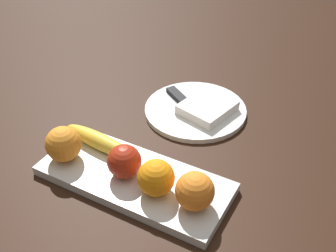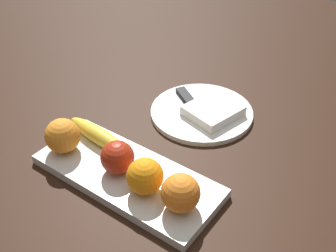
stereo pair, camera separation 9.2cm
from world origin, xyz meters
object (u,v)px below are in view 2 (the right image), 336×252
Objects in this scene: dinner_plate at (202,112)px; banana at (99,136)px; orange_center at (145,176)px; apple at (117,157)px; knife at (189,101)px; fruit_tray at (127,176)px; folded_napkin at (213,111)px; orange_near_banana at (181,193)px; orange_near_apple at (63,136)px.

banana is at bearing -113.82° from dinner_plate.
apple is at bearing 172.14° from orange_center.
knife is (0.07, 0.26, -0.02)m from banana.
fruit_tray is 2.38× the size of knife.
dinner_plate is at bearing 90.00° from fruit_tray.
orange_center is 0.30m from folded_napkin.
apple is 0.29m from folded_napkin.
banana is 0.18m from orange_center.
fruit_tray is 0.29m from folded_napkin.
fruit_tray is 0.29m from knife.
orange_center is 0.44× the size of knife.
banana is at bearing 168.82° from orange_near_banana.
banana is at bearing 162.89° from orange_center.
apple is 0.92× the size of orange_near_apple.
fruit_tray is 5.48× the size of orange_center.
orange_center is at bearing -11.16° from banana.
knife is at bearing 121.01° from orange_near_banana.
folded_napkin is (0.05, 0.29, -0.03)m from apple.
fruit_tray is 0.16m from orange_near_apple.
apple is 0.30m from knife.
orange_near_apple is 0.46× the size of knife.
orange_center is (0.06, -0.02, 0.05)m from fruit_tray.
banana is at bearing -119.64° from folded_napkin.
orange_center is (0.17, -0.05, 0.02)m from banana.
orange_near_apple is at bearing -172.42° from apple.
dinner_plate is 0.04m from folded_napkin.
dinner_plate is 1.54× the size of knife.
apple is 0.27× the size of dinner_plate.
folded_napkin is at bearing 83.65° from fruit_tray.
folded_napkin is at bearing 110.11° from orange_near_banana.
dinner_plate is at bearing 63.38° from orange_near_apple.
apple is 0.10m from banana.
orange_near_apple is at bearing -178.02° from orange_center.
orange_near_banana is at bearing -2.76° from apple.
orange_near_apple is at bearing -116.62° from dinner_plate.
orange_center is at bearing -78.43° from dinner_plate.
orange_near_apple is at bearing -121.12° from folded_napkin.
orange_near_banana is at bearing 2.08° from orange_near_apple.
orange_near_apple is (-0.14, -0.02, 0.00)m from apple.
orange_near_banana reaches higher than knife.
banana is 1.59× the size of folded_napkin.
fruit_tray is at bearing 165.00° from orange_center.
folded_napkin is (-0.03, 0.30, -0.03)m from orange_center.
orange_near_apple is 0.29m from orange_near_banana.
dinner_plate is at bearing -180.00° from folded_napkin.
orange_near_banana is (0.29, 0.01, -0.00)m from orange_near_apple.
knife is (-0.04, 0.01, 0.01)m from dinner_plate.
apple is 0.42× the size of knife.
dinner_plate is at bearing 86.65° from apple.
orange_near_apple is 0.30× the size of dinner_plate.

